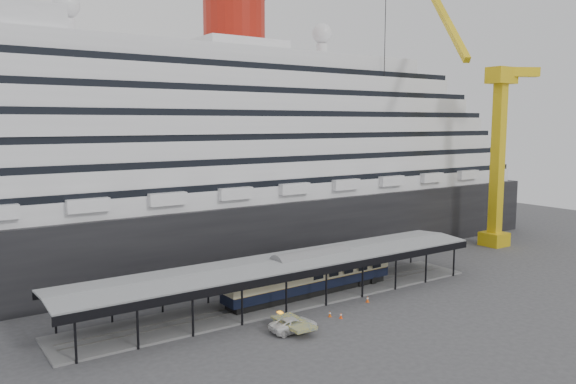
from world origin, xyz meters
name	(u,v)px	position (x,y,z in m)	size (l,w,h in m)	color
ground	(311,312)	(0.00, 0.00, 0.00)	(200.00, 200.00, 0.00)	#3A3A3D
cruise_ship	(192,144)	(0.05, 32.00, 18.35)	(130.00, 30.00, 43.90)	black
platform_canopy	(287,282)	(0.00, 5.00, 2.36)	(56.00, 9.18, 5.30)	slate
crane_yellow	(493,133)	(47.06, 10.54, 19.96)	(23.83, 18.78, 47.60)	gold
port_truck	(294,324)	(-5.10, -3.72, 0.73)	(2.42, 5.25, 1.46)	silver
pullman_carriage	(311,274)	(3.64, 5.00, 2.90)	(24.58, 3.98, 24.04)	black
traffic_cone_left	(330,314)	(0.81, -2.42, 0.35)	(0.42, 0.42, 0.71)	#D04E0B
traffic_cone_mid	(341,315)	(1.50, -3.54, 0.34)	(0.42, 0.42, 0.69)	#F7460D
traffic_cone_right	(368,299)	(7.84, -0.96, 0.39)	(0.49, 0.49, 0.78)	#EB550D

